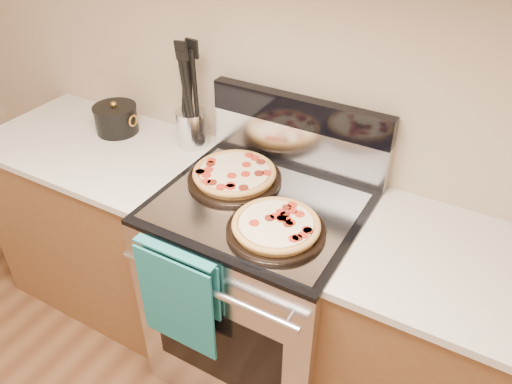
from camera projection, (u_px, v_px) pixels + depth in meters
The scene contains 16 objects.
wall_back at pixel (307, 61), 1.86m from camera, with size 4.00×4.00×0.00m, color tan.
range_body at pixel (260, 290), 2.13m from camera, with size 0.76×0.68×0.90m, color #B7B7BC.
oven_window at pixel (217, 347), 1.90m from camera, with size 0.56×0.01×0.40m, color black.
cooktop at pixel (260, 204), 1.87m from camera, with size 0.76×0.68×0.02m, color black.
backsplash_lower at pixel (298, 145), 2.03m from camera, with size 0.76×0.06×0.18m, color silver.
backsplash_upper at pixel (300, 112), 1.94m from camera, with size 0.76×0.06×0.12m, color black.
oven_handle at pixel (205, 289), 1.67m from camera, with size 0.03×0.03×0.70m, color silver.
dish_towel at pixel (179, 296), 1.77m from camera, with size 0.32×0.05×0.42m, color #177660, non-canonical shape.
foil_sheet at pixel (256, 206), 1.84m from camera, with size 0.70×0.55×0.01m, color gray.
cabinet_left at pixel (111, 224), 2.52m from camera, with size 1.00×0.62×0.88m, color brown.
countertop_left at pixel (94, 146), 2.25m from camera, with size 1.02×0.64×0.03m, color beige.
cabinet_right at pixel (475, 376), 1.81m from camera, with size 1.00×0.62×0.88m, color brown.
pepperoni_pizza_back at pixel (235, 175), 1.96m from camera, with size 0.37×0.37×0.05m, color #AC7234, non-canonical shape.
pepperoni_pizza_front at pixel (276, 227), 1.70m from camera, with size 0.34×0.34×0.05m, color #AC7234, non-canonical shape.
utensil_crock at pixel (192, 128), 2.18m from camera, with size 0.13×0.13×0.16m, color silver.
saucepan at pixel (116, 120), 2.30m from camera, with size 0.19×0.19×0.12m, color black.
Camera 1 is at (0.73, 0.34, 2.03)m, focal length 35.00 mm.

